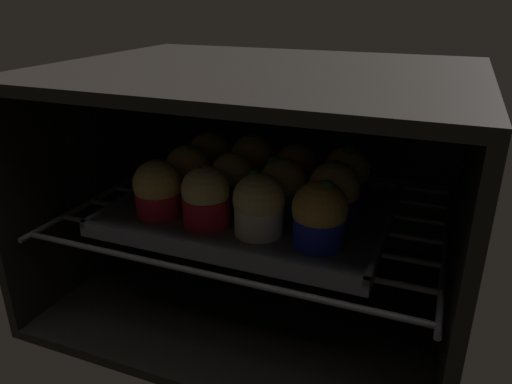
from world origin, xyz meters
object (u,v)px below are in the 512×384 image
object	(u,v)px
muffin_row1_col0	(188,172)
muffin_row0_col2	(259,205)
muffin_row1_col2	(283,187)
muffin_row2_col0	(210,158)
muffin_row0_col1	(206,197)
baking_tray	(256,210)
muffin_row0_col0	(158,189)
muffin_row0_col3	(320,215)
muffin_row2_col2	(296,170)
muffin_row1_col1	(232,180)
muffin_row2_col3	(347,175)
muffin_row1_col3	(334,193)
muffin_row2_col1	(252,161)

from	to	relation	value
muffin_row1_col0	muffin_row0_col2	bearing A→B (deg)	-27.79
muffin_row1_col2	muffin_row2_col0	world-z (taller)	same
muffin_row0_col1	baking_tray	bearing A→B (deg)	61.16
muffin_row0_col0	muffin_row1_col2	distance (cm)	17.87
baking_tray	muffin_row0_col1	xyz separation A→B (cm)	(-4.26, -7.73, 4.49)
baking_tray	muffin_row0_col3	distance (cm)	14.98
muffin_row1_col2	muffin_row2_col2	bearing A→B (deg)	93.50
muffin_row0_col0	muffin_row1_col0	distance (cm)	7.63
muffin_row1_col2	muffin_row0_col2	bearing A→B (deg)	-94.47
baking_tray	muffin_row1_col0	size ratio (longest dim) A/B	4.63
muffin_row1_col1	muffin_row2_col0	world-z (taller)	muffin_row2_col0
muffin_row1_col1	muffin_row1_col2	distance (cm)	7.99
muffin_row2_col0	muffin_row2_col2	xyz separation A→B (cm)	(15.17, 0.54, -0.28)
muffin_row0_col2	muffin_row1_col1	bearing A→B (deg)	133.40
baking_tray	muffin_row0_col1	distance (cm)	9.90
muffin_row2_col3	baking_tray	bearing A→B (deg)	-145.99
muffin_row1_col2	muffin_row2_col3	distance (cm)	10.96
baking_tray	muffin_row0_col1	size ratio (longest dim) A/B	4.68
muffin_row1_col2	muffin_row2_col0	distance (cm)	17.44
baking_tray	muffin_row2_col0	size ratio (longest dim) A/B	4.69
muffin_row0_col0	muffin_row0_col1	xyz separation A→B (cm)	(7.82, -0.24, 0.16)
muffin_row2_col2	muffin_row0_col2	bearing A→B (deg)	-90.37
muffin_row0_col3	muffin_row1_col0	bearing A→B (deg)	160.67
baking_tray	muffin_row2_col2	xyz separation A→B (cm)	(3.64, 8.20, 4.19)
muffin_row1_col3	muffin_row2_col3	size ratio (longest dim) A/B	0.97
muffin_row2_col0	muffin_row2_col1	size ratio (longest dim) A/B	0.94
muffin_row0_col1	muffin_row1_col3	size ratio (longest dim) A/B	0.98
muffin_row0_col0	muffin_row1_col3	size ratio (longest dim) A/B	0.95
muffin_row0_col2	muffin_row2_col2	size ratio (longest dim) A/B	1.10
muffin_row0_col0	muffin_row2_col3	xyz separation A→B (cm)	(23.80, 15.40, 0.18)
muffin_row0_col1	muffin_row1_col1	bearing A→B (deg)	86.99
muffin_row0_col2	muffin_row1_col0	size ratio (longest dim) A/B	1.02
muffin_row1_col1	muffin_row2_col0	xyz separation A→B (cm)	(-7.68, 7.60, 0.20)
muffin_row2_col1	baking_tray	bearing A→B (deg)	-63.61
muffin_row2_col0	muffin_row1_col1	bearing A→B (deg)	-44.70
muffin_row1_col1	muffin_row2_col1	size ratio (longest dim) A/B	0.90
muffin_row1_col1	muffin_row2_col1	world-z (taller)	muffin_row2_col1
muffin_row1_col3	muffin_row2_col0	world-z (taller)	muffin_row1_col3
muffin_row0_col2	muffin_row2_col1	distance (cm)	17.35
muffin_row1_col0	muffin_row1_col1	distance (cm)	7.52
baking_tray	muffin_row2_col3	xyz separation A→B (cm)	(11.72, 7.91, 4.51)
muffin_row0_col2	muffin_row1_col1	size ratio (longest dim) A/B	1.08
muffin_row2_col1	muffin_row1_col3	bearing A→B (deg)	-27.29
muffin_row2_col1	muffin_row2_col3	world-z (taller)	same
muffin_row2_col3	muffin_row1_col1	bearing A→B (deg)	-153.23
muffin_row1_col3	muffin_row2_col0	xyz separation A→B (cm)	(-23.21, 7.80, -0.11)
muffin_row1_col0	muffin_row2_col3	bearing A→B (deg)	18.69
muffin_row0_col2	muffin_row2_col1	size ratio (longest dim) A/B	0.97
muffin_row0_col0	baking_tray	bearing A→B (deg)	31.81
muffin_row0_col2	baking_tray	bearing A→B (deg)	114.52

